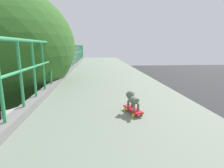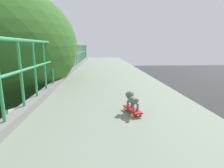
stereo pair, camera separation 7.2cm
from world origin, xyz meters
name	(u,v)px [view 1 (the left image)]	position (x,y,z in m)	size (l,w,h in m)	color
city_bus	(20,89)	(-7.69, 18.99, 1.90)	(2.50, 11.88, 3.37)	white
roadside_tree_far	(36,47)	(-2.67, 10.20, 6.60)	(4.34, 4.34, 8.73)	#48372C
toy_skateboard	(133,110)	(1.50, 1.70, 5.61)	(0.27, 0.46, 0.08)	red
small_dog	(132,98)	(1.49, 1.72, 5.79)	(0.21, 0.35, 0.27)	#5B675B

